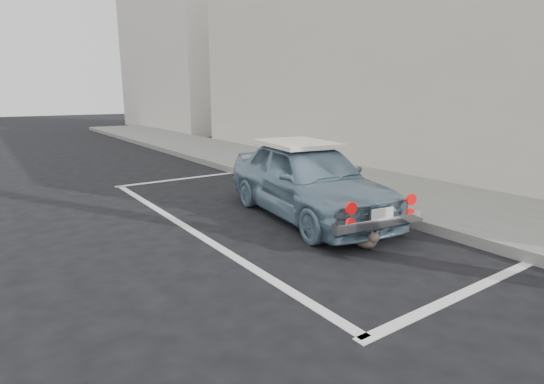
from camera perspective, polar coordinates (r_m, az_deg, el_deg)
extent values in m
plane|color=black|center=(4.60, 15.71, -12.28)|extent=(80.00, 80.00, 0.00)
cube|color=#62635E|center=(8.15, 19.33, -0.82)|extent=(2.80, 40.00, 0.15)
cube|color=beige|center=(11.77, 21.95, 19.88)|extent=(3.50, 18.00, 7.00)
cube|color=black|center=(10.33, 15.68, 9.68)|extent=(0.10, 16.00, 2.40)
cube|color=white|center=(15.11, -2.81, 23.28)|extent=(0.10, 2.00, 1.60)
cube|color=beige|center=(24.63, -12.34, 17.67)|extent=(3.50, 10.00, 8.00)
cube|color=silver|center=(4.73, 24.46, -12.25)|extent=(3.00, 0.12, 0.01)
cube|color=silver|center=(10.02, -12.05, 1.73)|extent=(3.00, 0.12, 0.01)
cube|color=silver|center=(6.37, -11.24, -4.80)|extent=(0.12, 7.00, 0.01)
imported|color=#6B899E|center=(6.74, 4.85, 1.68)|extent=(1.93, 3.71, 1.21)
cube|color=white|center=(6.96, 3.41, 6.51)|extent=(1.18, 1.48, 0.07)
cube|color=silver|center=(5.44, 14.26, -3.91)|extent=(1.36, 0.32, 0.12)
cube|color=white|center=(5.38, 14.63, -3.01)|extent=(0.33, 0.07, 0.17)
cylinder|color=red|center=(5.07, 10.59, -2.16)|extent=(0.15, 0.06, 0.15)
cylinder|color=red|center=(5.67, 18.21, -0.96)|extent=(0.15, 0.06, 0.15)
cylinder|color=red|center=(5.12, 10.50, -4.10)|extent=(0.12, 0.06, 0.12)
cylinder|color=red|center=(5.72, 18.08, -2.71)|extent=(0.12, 0.06, 0.12)
ellipsoid|color=#64574C|center=(5.59, 12.38, -6.15)|extent=(0.26, 0.38, 0.22)
sphere|color=#64574C|center=(5.46, 13.57, -5.86)|extent=(0.14, 0.14, 0.14)
cone|color=#64574C|center=(5.41, 13.32, -5.24)|extent=(0.05, 0.05, 0.05)
cone|color=#64574C|center=(5.46, 13.89, -5.10)|extent=(0.05, 0.05, 0.05)
cylinder|color=#64574C|center=(5.78, 11.51, -6.27)|extent=(0.11, 0.23, 0.03)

